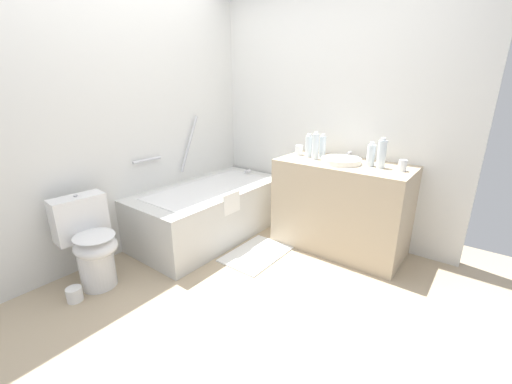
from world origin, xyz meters
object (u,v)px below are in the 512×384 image
toilet (90,243)px  sink_faucet (350,156)px  water_bottle_1 (323,147)px  water_bottle_2 (382,154)px  water_bottle_4 (371,155)px  toilet_paper_roll (74,294)px  water_bottle_3 (315,146)px  sink_basin (341,161)px  drinking_glass_1 (403,165)px  water_bottle_0 (309,146)px  drinking_glass_0 (299,150)px  bath_mat (256,254)px  bathtub (210,209)px

toilet → sink_faucet: (1.92, -1.27, 0.52)m
water_bottle_1 → water_bottle_2: 0.57m
water_bottle_4 → toilet_paper_roll: bearing=144.5°
toilet → water_bottle_3: 2.08m
toilet → sink_basin: 2.19m
water_bottle_4 → toilet_paper_roll: water_bottle_4 is taller
sink_basin → drinking_glass_1: (0.05, -0.51, 0.02)m
sink_basin → toilet: bearing=143.4°
water_bottle_0 → drinking_glass_0: (0.02, 0.12, -0.06)m
water_bottle_2 → toilet_paper_roll: (-1.97, 1.51, -0.92)m
sink_faucet → water_bottle_1: 0.27m
sink_faucet → water_bottle_0: bearing=111.6°
water_bottle_0 → bath_mat: (-0.63, 0.15, -0.95)m
water_bottle_2 → drinking_glass_1: water_bottle_2 is taller
drinking_glass_0 → water_bottle_4: bearing=-91.6°
bathtub → water_bottle_4: bearing=-68.0°
water_bottle_3 → water_bottle_4: bearing=-84.3°
bathtub → water_bottle_3: size_ratio=6.25×
bath_mat → water_bottle_1: bearing=-22.8°
bathtub → water_bottle_1: bathtub is taller
sink_faucet → water_bottle_3: size_ratio=0.59×
toilet → drinking_glass_0: (1.79, -0.79, 0.54)m
toilet → drinking_glass_0: size_ratio=7.39×
toilet_paper_roll → bathtub: bearing=-0.1°
water_bottle_1 → water_bottle_0: bearing=107.9°
toilet_paper_roll → water_bottle_1: bearing=-24.9°
sink_basin → water_bottle_3: bearing=87.8°
water_bottle_2 → sink_faucet: bearing=63.9°
water_bottle_0 → water_bottle_1: (0.04, -0.13, 0.00)m
water_bottle_1 → toilet: bearing=150.3°
water_bottle_2 → drinking_glass_1: 0.19m
sink_basin → drinking_glass_0: drinking_glass_0 is taller
water_bottle_1 → water_bottle_3: water_bottle_3 is taller
bathtub → sink_faucet: bathtub is taller
bathtub → water_bottle_0: size_ratio=7.11×
sink_basin → drinking_glass_0: 0.49m
water_bottle_0 → bath_mat: size_ratio=0.35×
sink_faucet → bath_mat: sink_faucet is taller
toilet → water_bottle_0: 2.08m
sink_basin → drinking_glass_1: drinking_glass_1 is taller
water_bottle_3 → toilet_paper_roll: size_ratio=2.34×
sink_basin → bath_mat: size_ratio=0.54×
toilet_paper_roll → water_bottle_2: bearing=-37.4°
water_bottle_1 → bath_mat: size_ratio=0.36×
water_bottle_3 → water_bottle_4: 0.51m
toilet_paper_roll → toilet: bearing=23.4°
bathtub → water_bottle_3: bearing=-60.2°
sink_faucet → toilet_paper_roll: sink_faucet is taller
water_bottle_2 → water_bottle_4: (0.01, 0.09, -0.02)m
drinking_glass_1 → water_bottle_3: bearing=92.6°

